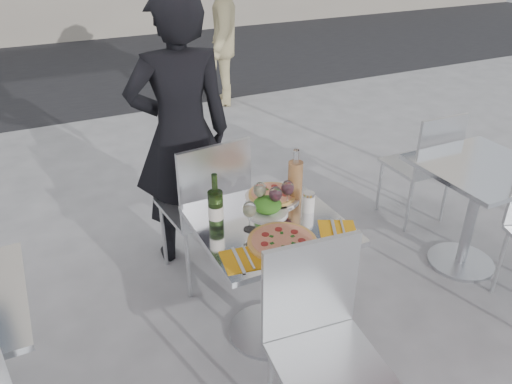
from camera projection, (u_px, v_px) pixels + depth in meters
name	position (u px, v px, depth m)	size (l,w,h in m)	color
ground	(267.00, 332.00, 2.88)	(80.00, 80.00, 0.00)	slate
street_asphalt	(83.00, 67.00, 7.99)	(24.00, 5.00, 0.00)	black
main_table	(269.00, 256.00, 2.62)	(0.72, 0.72, 0.75)	#B7BABF
side_table_right	(476.00, 195.00, 3.19)	(0.72, 0.72, 0.75)	#B7BABF
chair_far	(207.00, 201.00, 3.02)	(0.50, 0.51, 1.00)	silver
chair_near	(321.00, 334.00, 2.09)	(0.48, 0.49, 0.96)	silver
side_chair_rfar	(426.00, 160.00, 3.68)	(0.42, 0.43, 0.90)	silver
woman_diner	(181.00, 135.00, 3.14)	(0.65, 0.43, 1.80)	black
pedestrian_b	(217.00, 30.00, 5.98)	(1.18, 0.68, 1.83)	tan
pizza_near	(282.00, 242.00, 2.34)	(0.33, 0.33, 0.02)	#E3AD58
pizza_far	(272.00, 195.00, 2.73)	(0.30, 0.30, 0.03)	white
salad_plate	(267.00, 206.00, 2.58)	(0.22, 0.22, 0.09)	white
wine_bottle	(216.00, 208.00, 2.42)	(0.07, 0.08, 0.29)	#2F4C1C
carafe	(295.00, 180.00, 2.67)	(0.08, 0.08, 0.29)	#E3A461
sugar_shaker	(308.00, 202.00, 2.59)	(0.06, 0.06, 0.11)	white
wineglass_white_a	(249.00, 210.00, 2.41)	(0.07, 0.07, 0.16)	white
wineglass_white_b	(260.00, 191.00, 2.58)	(0.07, 0.07, 0.16)	white
wineglass_red_a	(275.00, 195.00, 2.54)	(0.07, 0.07, 0.16)	white
wineglass_red_b	(288.00, 189.00, 2.60)	(0.07, 0.07, 0.16)	white
napkin_left	(242.00, 259.00, 2.24)	(0.20, 0.20, 0.01)	orange
napkin_right	(338.00, 230.00, 2.45)	(0.24, 0.24, 0.01)	orange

